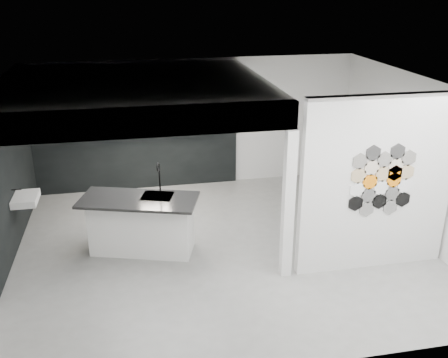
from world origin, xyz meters
TOP-DOWN VIEW (x-y plane):
  - floor at (0.00, 0.00)m, footprint 7.00×6.00m
  - partition_panel at (2.23, -1.00)m, footprint 2.45×0.15m
  - bay_clad_back at (-1.30, 2.97)m, footprint 4.40×0.04m
  - bay_clad_left at (-3.47, 1.00)m, footprint 0.04×4.00m
  - bulkhead at (-1.30, 1.00)m, footprint 4.40×4.00m
  - corner_column at (0.82, -1.00)m, footprint 0.16×0.16m
  - fascia_beam at (-1.30, -0.92)m, footprint 4.40×0.16m
  - wall_basin at (-3.24, 0.80)m, footprint 0.40×0.60m
  - display_shelf at (-1.20, 2.87)m, footprint 3.00×0.15m
  - kitchen_island at (-1.34, 0.16)m, footprint 2.06×1.37m
  - stockpot at (-2.21, 2.87)m, footprint 0.27×0.27m
  - kettle at (-0.13, 2.87)m, footprint 0.23×0.23m
  - glass_bowl at (0.15, 2.87)m, footprint 0.14×0.14m
  - glass_vase at (0.15, 2.87)m, footprint 0.15×0.15m
  - bottle_dark at (-1.34, 2.87)m, footprint 0.08×0.08m
  - utensil_cup at (-1.73, 2.87)m, footprint 0.10×0.10m
  - hex_tile_cluster at (2.26, -1.09)m, footprint 1.04×0.02m

SIDE VIEW (x-z plane):
  - floor at x=0.00m, z-range -0.01..0.00m
  - kitchen_island at x=-1.34m, z-range -0.25..1.28m
  - wall_basin at x=-3.24m, z-range 0.79..0.91m
  - bay_clad_back at x=-1.30m, z-range 0.00..2.35m
  - bay_clad_left at x=-3.47m, z-range 0.00..2.35m
  - corner_column at x=0.82m, z-range 0.00..2.35m
  - display_shelf at x=-1.20m, z-range 1.28..1.32m
  - glass_bowl at x=0.15m, z-range 1.32..1.41m
  - utensil_cup at x=-1.73m, z-range 1.32..1.43m
  - kettle at x=-0.13m, z-range 1.32..1.47m
  - glass_vase at x=0.15m, z-range 1.32..1.48m
  - partition_panel at x=2.23m, z-range 0.00..2.80m
  - bottle_dark at x=-1.34m, z-range 1.32..1.49m
  - stockpot at x=-2.21m, z-range 1.32..1.51m
  - hex_tile_cluster at x=2.26m, z-range 0.92..2.09m
  - bulkhead at x=-1.30m, z-range 2.35..2.75m
  - fascia_beam at x=-1.30m, z-range 2.35..2.75m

